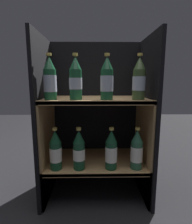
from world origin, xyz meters
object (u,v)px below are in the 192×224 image
Objects in this scene: bottle_lower_front_0 at (56,151)px; bottle_lower_front_3 at (137,151)px; bottle_lower_front_1 at (79,151)px; bottle_upper_front_1 at (76,80)px; bottle_upper_front_2 at (107,80)px; bottle_upper_front_3 at (139,80)px; bottle_lower_front_2 at (111,151)px; bottle_upper_front_0 at (50,80)px.

bottle_lower_front_0 and bottle_lower_front_3 have the same top height.
bottle_lower_front_3 is (0.34, 0.00, -0.00)m from bottle_lower_front_1.
bottle_upper_front_1 is 1.00× the size of bottle_upper_front_2.
bottle_lower_front_1 and bottle_lower_front_3 have the same top height.
bottle_lower_front_0 is at bearing 180.00° from bottle_lower_front_1.
bottle_upper_front_2 is 0.18m from bottle_upper_front_3.
bottle_lower_front_1 is at bearing 180.00° from bottle_upper_front_3.
bottle_lower_front_1 is at bearing 0.00° from bottle_upper_front_1.
bottle_upper_front_2 is 1.00× the size of bottle_lower_front_2.
bottle_upper_front_2 is 1.00× the size of bottle_upper_front_3.
bottle_upper_front_2 is at bearing 0.00° from bottle_upper_front_0.
bottle_lower_front_2 is at bearing 180.00° from bottle_lower_front_3.
bottle_upper_front_1 is at bearing 180.00° from bottle_lower_front_2.
bottle_upper_front_0 is 0.14m from bottle_upper_front_1.
bottle_upper_front_1 is at bearing 180.00° from bottle_lower_front_3.
bottle_lower_front_1 is at bearing 180.00° from bottle_lower_front_2.
bottle_upper_front_2 is at bearing 180.00° from bottle_lower_front_3.
bottle_lower_front_0 is at bearing 180.00° from bottle_upper_front_2.
bottle_lower_front_0 is at bearing 180.00° from bottle_lower_front_3.
bottle_upper_front_3 is (0.35, 0.00, -0.00)m from bottle_upper_front_1.
bottle_lower_front_2 and bottle_lower_front_3 have the same top height.
bottle_lower_front_2 is (0.32, 0.00, -0.00)m from bottle_lower_front_0.
bottle_upper_front_2 is at bearing 0.00° from bottle_lower_front_0.
bottle_lower_front_3 is at bearing 0.00° from bottle_upper_front_3.
bottle_upper_front_0 is at bearing 180.00° from bottle_lower_front_1.
bottle_upper_front_0 is 0.43m from bottle_lower_front_1.
bottle_upper_front_3 is (0.48, 0.00, 0.00)m from bottle_upper_front_0.
bottle_lower_front_1 is at bearing 0.00° from bottle_upper_front_0.
bottle_upper_front_0 is 0.48m from bottle_upper_front_3.
bottle_upper_front_0 is at bearing 180.00° from bottle_upper_front_3.
bottle_lower_front_2 is 1.00× the size of bottle_lower_front_3.
bottle_upper_front_1 is at bearing 180.00° from bottle_upper_front_3.
bottle_upper_front_1 is at bearing 0.00° from bottle_upper_front_0.
bottle_lower_front_1 is at bearing 180.00° from bottle_lower_front_3.
bottle_upper_front_3 is at bearing 0.00° from bottle_lower_front_2.
bottle_upper_front_1 is 1.00× the size of bottle_lower_front_2.
bottle_upper_front_3 is 1.00× the size of bottle_lower_front_0.
bottle_lower_front_1 is 0.34m from bottle_lower_front_3.
bottle_lower_front_3 is at bearing 0.00° from bottle_upper_front_1.
bottle_upper_front_0 is 1.00× the size of bottle_upper_front_1.
bottle_upper_front_0 is 0.41m from bottle_lower_front_0.
bottle_upper_front_1 is at bearing 180.00° from bottle_lower_front_1.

